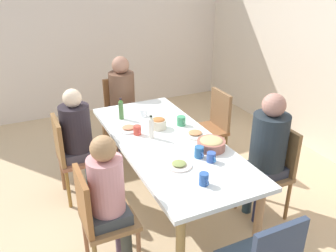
{
  "coord_description": "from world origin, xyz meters",
  "views": [
    {
      "loc": [
        2.71,
        -1.27,
        2.28
      ],
      "look_at": [
        0.0,
        0.0,
        0.88
      ],
      "focal_mm": 38.09,
      "sensor_mm": 36.0,
      "label": 1
    }
  ],
  "objects_px": {
    "cup_2": "(199,152)",
    "bottle_1": "(121,109)",
    "cup_5": "(181,121)",
    "bottle_0": "(151,127)",
    "bowl_0": "(158,123)",
    "chair_0": "(272,167)",
    "person_4": "(122,95)",
    "plate_1": "(195,134)",
    "person_5": "(78,135)",
    "person_3": "(109,193)",
    "chair_4": "(121,109)",
    "person_0": "(268,146)",
    "chair_3": "(99,216)",
    "dining_table": "(168,147)",
    "chair_2": "(212,124)",
    "cup_1": "(204,179)",
    "cup_3": "(143,113)",
    "bowl_1": "(211,144)",
    "chair_5": "(71,153)",
    "plate_2": "(129,128)",
    "cup_4": "(211,157)",
    "plate_0": "(179,165)"
  },
  "relations": [
    {
      "from": "cup_2",
      "to": "bottle_1",
      "type": "height_order",
      "value": "bottle_1"
    },
    {
      "from": "cup_5",
      "to": "bottle_0",
      "type": "bearing_deg",
      "value": -71.25
    },
    {
      "from": "bowl_0",
      "to": "chair_0",
      "type": "bearing_deg",
      "value": 44.61
    },
    {
      "from": "chair_0",
      "to": "person_4",
      "type": "relative_size",
      "value": 0.74
    },
    {
      "from": "chair_0",
      "to": "plate_1",
      "type": "distance_m",
      "value": 0.79
    },
    {
      "from": "chair_0",
      "to": "person_5",
      "type": "relative_size",
      "value": 0.76
    },
    {
      "from": "person_3",
      "to": "person_5",
      "type": "distance_m",
      "value": 1.06
    },
    {
      "from": "chair_4",
      "to": "bottle_1",
      "type": "xyz_separation_m",
      "value": [
        0.78,
        -0.24,
        0.32
      ]
    },
    {
      "from": "person_0",
      "to": "cup_2",
      "type": "bearing_deg",
      "value": -101.86
    },
    {
      "from": "person_0",
      "to": "chair_3",
      "type": "bearing_deg",
      "value": -90.0
    },
    {
      "from": "dining_table",
      "to": "person_0",
      "type": "distance_m",
      "value": 0.92
    },
    {
      "from": "chair_2",
      "to": "plate_1",
      "type": "xyz_separation_m",
      "value": [
        0.54,
        -0.54,
        0.23
      ]
    },
    {
      "from": "cup_1",
      "to": "cup_3",
      "type": "xyz_separation_m",
      "value": [
        -1.4,
        0.06,
        -0.01
      ]
    },
    {
      "from": "person_0",
      "to": "bowl_1",
      "type": "height_order",
      "value": "person_0"
    },
    {
      "from": "dining_table",
      "to": "chair_0",
      "type": "distance_m",
      "value": 1.0
    },
    {
      "from": "chair_5",
      "to": "bowl_1",
      "type": "xyz_separation_m",
      "value": [
        0.85,
        1.11,
        0.27
      ]
    },
    {
      "from": "cup_5",
      "to": "dining_table",
      "type": "bearing_deg",
      "value": -46.94
    },
    {
      "from": "chair_5",
      "to": "plate_2",
      "type": "bearing_deg",
      "value": 74.94
    },
    {
      "from": "chair_0",
      "to": "cup_1",
      "type": "xyz_separation_m",
      "value": [
        0.24,
        -0.89,
        0.26
      ]
    },
    {
      "from": "bowl_1",
      "to": "cup_1",
      "type": "distance_m",
      "value": 0.57
    },
    {
      "from": "chair_0",
      "to": "person_0",
      "type": "relative_size",
      "value": 0.72
    },
    {
      "from": "dining_table",
      "to": "bottle_0",
      "type": "xyz_separation_m",
      "value": [
        -0.12,
        -0.12,
        0.18
      ]
    },
    {
      "from": "person_3",
      "to": "cup_4",
      "type": "height_order",
      "value": "person_3"
    },
    {
      "from": "cup_2",
      "to": "bottle_1",
      "type": "xyz_separation_m",
      "value": [
        -1.06,
        -0.35,
        0.06
      ]
    },
    {
      "from": "person_5",
      "to": "bottle_0",
      "type": "relative_size",
      "value": 5.1
    },
    {
      "from": "person_0",
      "to": "plate_0",
      "type": "height_order",
      "value": "person_0"
    },
    {
      "from": "cup_2",
      "to": "bottle_1",
      "type": "relative_size",
      "value": 0.49
    },
    {
      "from": "chair_0",
      "to": "bowl_1",
      "type": "distance_m",
      "value": 0.65
    },
    {
      "from": "cup_3",
      "to": "bottle_1",
      "type": "height_order",
      "value": "bottle_1"
    },
    {
      "from": "dining_table",
      "to": "bottle_1",
      "type": "bearing_deg",
      "value": -160.22
    },
    {
      "from": "bottle_1",
      "to": "cup_3",
      "type": "bearing_deg",
      "value": 81.73
    },
    {
      "from": "dining_table",
      "to": "cup_1",
      "type": "relative_size",
      "value": 19.55
    },
    {
      "from": "chair_0",
      "to": "cup_2",
      "type": "xyz_separation_m",
      "value": [
        -0.13,
        -0.72,
        0.26
      ]
    },
    {
      "from": "chair_0",
      "to": "chair_2",
      "type": "distance_m",
      "value": 1.06
    },
    {
      "from": "plate_2",
      "to": "chair_4",
      "type": "bearing_deg",
      "value": 166.32
    },
    {
      "from": "chair_2",
      "to": "person_4",
      "type": "xyz_separation_m",
      "value": [
        -0.82,
        -0.83,
        0.22
      ]
    },
    {
      "from": "bowl_0",
      "to": "bowl_1",
      "type": "distance_m",
      "value": 0.65
    },
    {
      "from": "cup_5",
      "to": "plate_2",
      "type": "bearing_deg",
      "value": -103.52
    },
    {
      "from": "cup_3",
      "to": "cup_4",
      "type": "relative_size",
      "value": 1.05
    },
    {
      "from": "bowl_1",
      "to": "cup_5",
      "type": "distance_m",
      "value": 0.57
    },
    {
      "from": "person_0",
      "to": "cup_1",
      "type": "height_order",
      "value": "person_0"
    },
    {
      "from": "plate_1",
      "to": "bowl_0",
      "type": "bearing_deg",
      "value": -138.46
    },
    {
      "from": "chair_0",
      "to": "chair_3",
      "type": "height_order",
      "value": "same"
    },
    {
      "from": "chair_5",
      "to": "plate_0",
      "type": "bearing_deg",
      "value": 35.86
    },
    {
      "from": "dining_table",
      "to": "bowl_0",
      "type": "height_order",
      "value": "bowl_0"
    },
    {
      "from": "chair_5",
      "to": "plate_1",
      "type": "bearing_deg",
      "value": 64.13
    },
    {
      "from": "chair_2",
      "to": "cup_4",
      "type": "height_order",
      "value": "chair_2"
    },
    {
      "from": "chair_2",
      "to": "cup_1",
      "type": "relative_size",
      "value": 8.28
    },
    {
      "from": "chair_0",
      "to": "cup_1",
      "type": "relative_size",
      "value": 8.28
    },
    {
      "from": "chair_3",
      "to": "bottle_1",
      "type": "distance_m",
      "value": 1.37
    }
  ]
}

